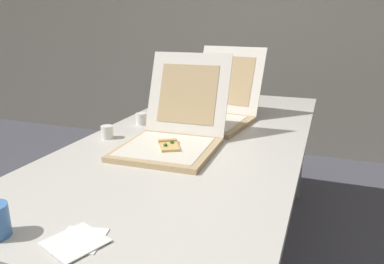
# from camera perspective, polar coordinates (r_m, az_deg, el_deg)

# --- Properties ---
(wall_back) EXTENTS (10.00, 0.10, 2.60)m
(wall_back) POSITION_cam_1_polar(r_m,az_deg,el_deg) (3.62, 12.26, 17.38)
(wall_back) COLOR gray
(wall_back) RESTS_ON ground
(table) EXTENTS (0.96, 2.12, 0.73)m
(table) POSITION_cam_1_polar(r_m,az_deg,el_deg) (1.76, 1.19, -1.78)
(table) COLOR beige
(table) RESTS_ON ground
(pizza_box_front) EXTENTS (0.39, 0.53, 0.38)m
(pizza_box_front) POSITION_cam_1_polar(r_m,az_deg,el_deg) (1.55, -3.10, -0.54)
(pizza_box_front) COLOR tan
(pizza_box_front) RESTS_ON table
(pizza_box_middle) EXTENTS (0.44, 0.56, 0.38)m
(pizza_box_middle) POSITION_cam_1_polar(r_m,az_deg,el_deg) (1.95, 3.44, 3.12)
(pizza_box_middle) COLOR tan
(pizza_box_middle) RESTS_ON table
(cup_white_mid) EXTENTS (0.06, 0.06, 0.06)m
(cup_white_mid) POSITION_cam_1_polar(r_m,az_deg,el_deg) (1.92, -7.87, 2.03)
(cup_white_mid) COLOR white
(cup_white_mid) RESTS_ON table
(cup_white_near_center) EXTENTS (0.06, 0.06, 0.06)m
(cup_white_near_center) POSITION_cam_1_polar(r_m,az_deg,el_deg) (1.72, -12.99, -0.00)
(cup_white_near_center) COLOR white
(cup_white_near_center) RESTS_ON table
(napkin_pile) EXTENTS (0.16, 0.16, 0.01)m
(napkin_pile) POSITION_cam_1_polar(r_m,az_deg,el_deg) (0.98, -17.28, -15.77)
(napkin_pile) COLOR white
(napkin_pile) RESTS_ON table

